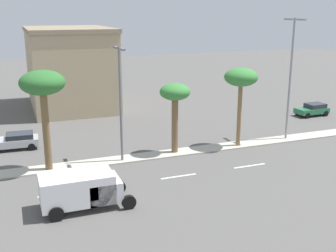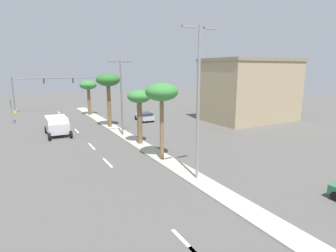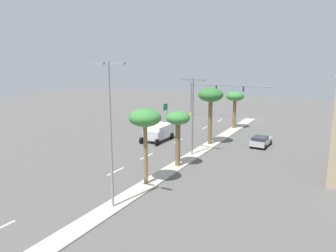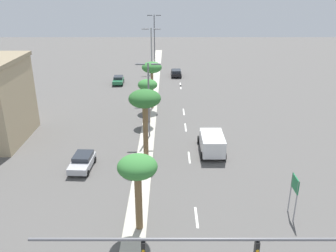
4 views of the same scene
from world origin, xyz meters
name	(u,v)px [view 2 (image 2 of 4)]	position (x,y,z in m)	size (l,w,h in m)	color
ground_plane	(145,148)	(0.00, 34.20, 0.00)	(160.00, 160.00, 0.00)	#565451
median_curb	(196,178)	(0.00, 43.97, 0.06)	(1.80, 87.94, 0.12)	#B7B2A3
lane_stripe_left	(59,113)	(4.89, 4.00, 0.01)	(0.20, 2.80, 0.01)	silver
lane_stripe_front	(65,119)	(4.89, 11.59, 0.01)	(0.20, 2.80, 0.01)	silver
lane_stripe_near	(77,131)	(4.89, 22.30, 0.01)	(0.20, 2.80, 0.01)	silver
lane_stripe_leading	(92,146)	(4.89, 30.97, 0.01)	(0.20, 2.80, 0.01)	silver
lane_stripe_inboard	(108,163)	(4.89, 37.05, 0.01)	(0.20, 2.80, 0.01)	silver
lane_stripe_right	(187,244)	(4.89, 50.48, 0.01)	(0.20, 2.80, 0.01)	silver
traffic_signal_gantry	(37,89)	(8.16, 1.11, 4.50)	(16.64, 0.53, 6.85)	slate
directional_road_sign	(11,106)	(12.62, 11.77, 2.65)	(0.10, 1.53, 3.65)	gray
commercial_building	(249,90)	(-21.62, 27.13, 4.96)	(14.25, 9.92, 9.90)	tan
palm_tree_far	(88,87)	(0.35, 10.15, 5.20)	(2.94, 2.94, 6.17)	brown
palm_tree_trailing	(108,82)	(0.19, 22.13, 6.52)	(3.32, 3.32, 7.61)	brown
palm_tree_left	(139,100)	(-0.12, 32.66, 4.98)	(2.57, 2.57, 5.95)	brown
palm_tree_right	(162,94)	(0.21, 38.69, 6.13)	(2.93, 2.93, 6.99)	olive
street_lamp_leading	(121,92)	(0.27, 27.90, 5.52)	(2.90, 0.24, 9.13)	slate
street_lamp_rear	(199,94)	(-0.05, 44.03, 6.56)	(2.90, 0.24, 11.15)	gray
sedan_silver_inboard	(145,116)	(-6.23, 19.89, 0.76)	(2.25, 4.24, 1.41)	#B2B2B7
box_truck	(57,125)	(7.46, 23.56, 1.26)	(2.71, 5.60, 2.27)	silver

